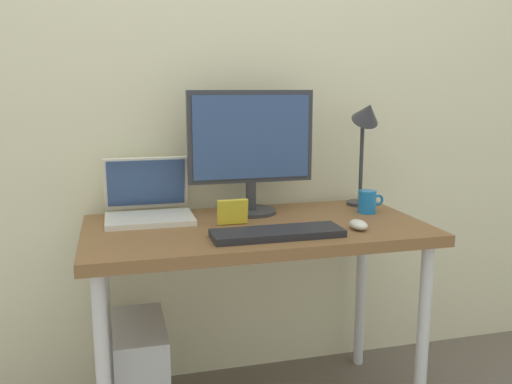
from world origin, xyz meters
TOP-DOWN VIEW (x-y plane):
  - back_wall at (0.00, 0.37)m, footprint 4.40×0.04m
  - desk at (0.00, 0.00)m, footprint 1.22×0.63m
  - monitor at (0.03, 0.18)m, footprint 0.49×0.20m
  - laptop at (-0.37, 0.20)m, footprint 0.32×0.28m
  - desk_lamp at (0.51, 0.18)m, footprint 0.11×0.16m
  - keyboard at (0.03, -0.17)m, footprint 0.44×0.14m
  - mouse at (0.33, -0.16)m, footprint 0.06×0.09m
  - coffee_mug at (0.47, 0.07)m, footprint 0.11×0.07m
  - photo_frame at (-0.08, 0.02)m, footprint 0.11×0.03m
  - computer_tower at (-0.43, -0.01)m, footprint 0.18×0.36m

SIDE VIEW (x-z plane):
  - computer_tower at x=-0.43m, z-range 0.00..0.42m
  - desk at x=0.00m, z-range 0.30..1.05m
  - keyboard at x=0.03m, z-range 0.75..0.77m
  - mouse at x=0.33m, z-range 0.75..0.78m
  - coffee_mug at x=0.47m, z-range 0.75..0.84m
  - photo_frame at x=-0.08m, z-range 0.75..0.84m
  - laptop at x=-0.37m, z-range 0.70..0.92m
  - monitor at x=0.03m, z-range 0.78..1.26m
  - desk_lamp at x=0.51m, z-range 0.85..1.30m
  - back_wall at x=0.00m, z-range 0.00..2.60m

